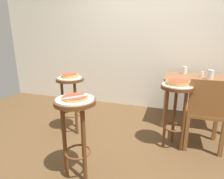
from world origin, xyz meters
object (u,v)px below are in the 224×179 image
object	(u,v)px
stool_leftside	(176,103)
serving_plate_foreground	(75,99)
stool_foreground	(76,122)
serving_plate_leftside	(178,85)
pizza_leftside	(178,83)
pizza_foreground	(75,97)
pizza_middle	(70,76)
cup_far_edge	(185,70)
pizza_server_knife	(77,97)
serving_plate_middle	(70,78)
cup_near_edge	(211,75)
stool_middle	(71,94)
wooden_chair	(205,111)
condiment_shaker	(202,74)
dining_table	(198,85)

from	to	relation	value
stool_leftside	serving_plate_foreground	bearing A→B (deg)	-136.42
stool_foreground	serving_plate_leftside	world-z (taller)	serving_plate_leftside
pizza_leftside	pizza_foreground	bearing A→B (deg)	-136.42
pizza_middle	cup_far_edge	world-z (taller)	cup_far_edge
serving_plate_leftside	pizza_server_knife	world-z (taller)	pizza_server_knife
serving_plate_middle	pizza_middle	size ratio (longest dim) A/B	1.43
cup_near_edge	pizza_server_knife	world-z (taller)	cup_near_edge
serving_plate_foreground	stool_middle	size ratio (longest dim) A/B	0.43
pizza_foreground	cup_near_edge	bearing A→B (deg)	48.27
serving_plate_leftside	serving_plate_middle	bearing A→B (deg)	-178.50
stool_leftside	wooden_chair	distance (m)	0.34
pizza_foreground	pizza_leftside	size ratio (longest dim) A/B	0.90
stool_middle	stool_leftside	distance (m)	1.33
serving_plate_foreground	pizza_leftside	xyz separation A→B (m)	(0.83, 0.79, 0.03)
serving_plate_leftside	cup_near_edge	bearing A→B (deg)	55.48
pizza_foreground	condiment_shaker	bearing A→B (deg)	53.33
condiment_shaker	wooden_chair	bearing A→B (deg)	-91.59
stool_foreground	pizza_middle	distance (m)	0.94
cup_near_edge	dining_table	bearing A→B (deg)	129.21
stool_middle	pizza_server_knife	world-z (taller)	pizza_server_knife
stool_middle	pizza_middle	bearing A→B (deg)	90.00
stool_leftside	condiment_shaker	size ratio (longest dim) A/B	10.14
pizza_leftside	pizza_server_knife	bearing A→B (deg)	-134.65
serving_plate_middle	serving_plate_leftside	world-z (taller)	same
condiment_shaker	pizza_foreground	bearing A→B (deg)	-126.67
stool_middle	pizza_server_knife	size ratio (longest dim) A/B	3.44
stool_foreground	pizza_foreground	xyz separation A→B (m)	(-0.00, -0.00, 0.23)
pizza_leftside	pizza_middle	bearing A→B (deg)	-178.50
cup_near_edge	cup_far_edge	distance (m)	0.46
dining_table	pizza_server_knife	bearing A→B (deg)	-124.99
stool_foreground	pizza_server_knife	world-z (taller)	pizza_server_knife
stool_foreground	condiment_shaker	size ratio (longest dim) A/B	10.14
serving_plate_foreground	serving_plate_middle	xyz separation A→B (m)	(-0.50, 0.75, 0.00)
serving_plate_middle	condiment_shaker	distance (m)	1.87
serving_plate_foreground	cup_near_edge	size ratio (longest dim) A/B	2.54
wooden_chair	pizza_foreground	bearing A→B (deg)	-143.30
serving_plate_leftside	pizza_foreground	bearing A→B (deg)	-136.42
serving_plate_foreground	pizza_leftside	bearing A→B (deg)	43.58
cup_near_edge	stool_foreground	bearing A→B (deg)	-131.73
serving_plate_foreground	condiment_shaker	xyz separation A→B (m)	(1.18, 1.58, 0.00)
stool_foreground	pizza_middle	size ratio (longest dim) A/B	3.41
cup_far_edge	wooden_chair	xyz separation A→B (m)	(0.21, -0.88, -0.32)
stool_foreground	pizza_server_knife	xyz separation A→B (m)	(0.03, -0.02, 0.25)
condiment_shaker	pizza_middle	bearing A→B (deg)	-153.83
cup_far_edge	stool_middle	bearing A→B (deg)	-145.71
pizza_foreground	serving_plate_leftside	world-z (taller)	pizza_foreground
pizza_leftside	cup_far_edge	distance (m)	0.96
pizza_leftside	stool_foreground	bearing A→B (deg)	-136.42
pizza_middle	pizza_server_knife	xyz separation A→B (m)	(0.53, -0.77, 0.00)
stool_middle	dining_table	world-z (taller)	stool_middle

